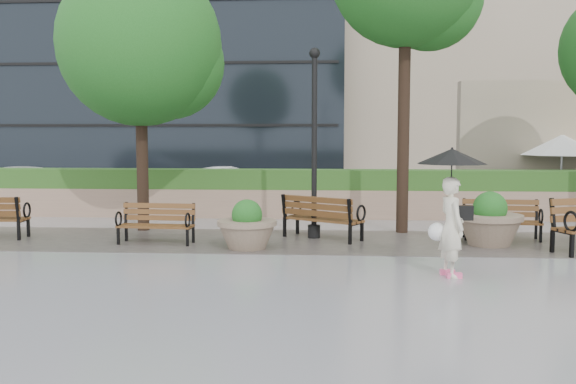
# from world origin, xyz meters

# --- Properties ---
(ground) EXTENTS (100.00, 100.00, 0.00)m
(ground) POSITION_xyz_m (0.00, 0.00, 0.00)
(ground) COLOR gray
(ground) RESTS_ON ground
(cobble_strip) EXTENTS (28.00, 3.20, 0.01)m
(cobble_strip) POSITION_xyz_m (0.00, 3.00, 0.01)
(cobble_strip) COLOR #383330
(cobble_strip) RESTS_ON ground
(hedge_wall) EXTENTS (24.00, 0.80, 1.35)m
(hedge_wall) POSITION_xyz_m (0.00, 7.00, 0.66)
(hedge_wall) COLOR #9C7D64
(hedge_wall) RESTS_ON ground
(asphalt_street) EXTENTS (40.00, 7.00, 0.00)m
(asphalt_street) POSITION_xyz_m (0.00, 11.00, 0.00)
(asphalt_street) COLOR black
(asphalt_street) RESTS_ON ground
(bench_1) EXTENTS (1.64, 0.74, 0.86)m
(bench_1) POSITION_xyz_m (-3.28, 2.47, 0.25)
(bench_1) COLOR brown
(bench_1) RESTS_ON ground
(bench_2) EXTENTS (1.91, 1.57, 0.98)m
(bench_2) POSITION_xyz_m (0.26, 3.31, 0.29)
(bench_2) COLOR brown
(bench_2) RESTS_ON ground
(bench_3) EXTENTS (1.71, 0.81, 0.89)m
(bench_3) POSITION_xyz_m (4.23, 3.47, 0.26)
(bench_3) COLOR brown
(bench_3) RESTS_ON ground
(planter_left) EXTENTS (1.22, 1.22, 1.02)m
(planter_left) POSITION_xyz_m (-1.26, 2.02, 0.40)
(planter_left) COLOR #7F6B56
(planter_left) RESTS_ON ground
(planter_right) EXTENTS (1.37, 1.37, 1.15)m
(planter_right) POSITION_xyz_m (3.79, 2.75, 0.45)
(planter_right) COLOR #7F6B56
(planter_right) RESTS_ON ground
(lamppost) EXTENTS (0.28, 0.28, 4.24)m
(lamppost) POSITION_xyz_m (0.07, 3.46, 1.87)
(lamppost) COLOR black
(lamppost) RESTS_ON ground
(tree_0) EXTENTS (3.91, 3.90, 6.42)m
(tree_0) POSITION_xyz_m (-3.95, 4.41, 4.36)
(tree_0) COLOR black
(tree_0) RESTS_ON ground
(patio_umb_white) EXTENTS (2.50, 2.50, 2.30)m
(patio_umb_white) POSITION_xyz_m (7.48, 9.21, 1.99)
(patio_umb_white) COLOR black
(patio_umb_white) RESTS_ON ground
(car_left) EXTENTS (4.58, 2.65, 1.25)m
(car_left) POSITION_xyz_m (-9.52, 9.97, 0.62)
(car_left) COLOR silver
(car_left) RESTS_ON ground
(car_right) EXTENTS (3.88, 1.83, 1.23)m
(car_right) POSITION_xyz_m (-2.97, 10.27, 0.61)
(car_right) COLOR silver
(car_right) RESTS_ON ground
(pedestrian) EXTENTS (1.15, 1.15, 2.11)m
(pedestrian) POSITION_xyz_m (2.43, -0.23, 1.28)
(pedestrian) COLOR beige
(pedestrian) RESTS_ON ground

